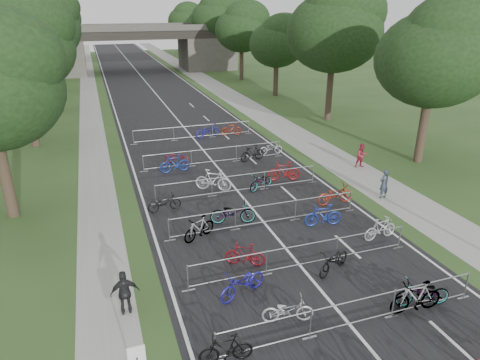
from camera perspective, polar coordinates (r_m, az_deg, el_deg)
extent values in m
cube|color=black|center=(56.94, -11.85, 11.99)|extent=(11.00, 140.00, 0.01)
cube|color=gray|center=(58.47, -3.89, 12.66)|extent=(3.00, 140.00, 0.01)
cube|color=gray|center=(56.50, -19.52, 11.13)|extent=(2.00, 140.00, 0.01)
cube|color=silver|center=(56.94, -11.85, 11.99)|extent=(0.12, 140.00, 0.00)
cube|color=#46423E|center=(71.17, -23.26, 14.73)|extent=(8.00, 8.00, 5.00)
cube|color=#46423E|center=(73.41, -4.43, 16.56)|extent=(8.00, 8.00, 5.00)
cube|color=black|center=(71.13, -13.98, 18.34)|extent=(30.00, 8.00, 1.20)
cube|color=#46423E|center=(67.30, -13.70, 19.03)|extent=(30.00, 0.40, 0.90)
cube|color=#46423E|center=(74.86, -14.37, 19.24)|extent=(30.00, 0.40, 0.90)
cube|color=white|center=(11.89, -13.64, -21.74)|extent=(0.45, 0.04, 0.55)
cylinder|color=#33261C|center=(23.39, -28.81, 0.44)|extent=(0.56, 0.56, 4.20)
cylinder|color=#33261C|center=(30.43, 23.17, 6.27)|extent=(0.56, 0.56, 4.48)
ellipsoid|color=black|center=(29.66, 24.48, 14.42)|extent=(7.17, 7.17, 5.88)
sphere|color=black|center=(29.60, 26.49, 16.91)|extent=(5.73, 5.73, 5.73)
sphere|color=black|center=(29.80, 22.82, 12.94)|extent=(4.66, 4.66, 4.66)
cylinder|color=#33261C|center=(34.74, -26.15, 7.81)|extent=(0.56, 0.56, 4.72)
ellipsoid|color=black|center=(34.07, -27.49, 15.33)|extent=(7.56, 7.56, 6.20)
sphere|color=black|center=(33.41, -27.02, 17.96)|extent=(6.05, 6.05, 6.05)
sphere|color=black|center=(34.72, -27.94, 13.75)|extent=(4.91, 4.91, 4.91)
cylinder|color=#33261C|center=(39.81, 11.84, 11.46)|extent=(0.56, 0.56, 5.11)
ellipsoid|color=black|center=(39.23, 12.44, 18.65)|extent=(8.18, 8.18, 6.70)
sphere|color=black|center=(39.06, 13.85, 20.93)|extent=(6.54, 6.54, 6.54)
sphere|color=black|center=(39.48, 11.27, 17.27)|extent=(5.31, 5.31, 5.31)
cylinder|color=#33261C|center=(46.43, -24.78, 11.51)|extent=(0.56, 0.56, 5.25)
ellipsoid|color=black|center=(45.93, -25.85, 17.78)|extent=(8.40, 8.40, 6.89)
sphere|color=black|center=(45.33, -25.49, 19.96)|extent=(6.72, 6.72, 6.72)
sphere|color=black|center=(46.53, -26.20, 16.44)|extent=(5.46, 5.46, 5.46)
cylinder|color=#33261C|center=(50.46, 4.80, 13.32)|extent=(0.56, 0.56, 3.85)
ellipsoid|color=black|center=(50.02, 4.94, 17.59)|extent=(6.16, 6.16, 5.05)
sphere|color=black|center=(49.73, 5.90, 18.95)|extent=(4.93, 4.93, 4.93)
sphere|color=black|center=(50.35, 4.13, 16.76)|extent=(4.00, 4.00, 4.00)
cylinder|color=#33261C|center=(58.34, -23.82, 12.95)|extent=(0.56, 0.56, 4.20)
ellipsoid|color=black|center=(57.94, -24.47, 16.94)|extent=(6.72, 6.72, 5.51)
sphere|color=black|center=(57.34, -24.11, 18.32)|extent=(5.38, 5.38, 5.38)
sphere|color=black|center=(58.54, -24.81, 16.09)|extent=(4.37, 4.37, 4.37)
cylinder|color=#33261C|center=(61.50, 0.20, 15.29)|extent=(0.56, 0.56, 4.48)
ellipsoid|color=black|center=(61.12, 0.21, 19.38)|extent=(7.17, 7.17, 5.88)
sphere|color=black|center=(60.79, 0.95, 20.71)|extent=(5.73, 5.73, 5.73)
sphere|color=black|center=(61.48, -0.42, 18.56)|extent=(4.66, 4.66, 4.66)
cylinder|color=#33261C|center=(70.19, -23.28, 14.53)|extent=(0.56, 0.56, 4.72)
ellipsoid|color=black|center=(69.86, -23.88, 18.27)|extent=(7.56, 7.56, 6.20)
sphere|color=black|center=(69.28, -23.59, 19.56)|extent=(6.05, 6.05, 6.05)
sphere|color=black|center=(70.44, -24.15, 17.47)|extent=(4.91, 4.91, 4.91)
cylinder|color=#33261C|center=(72.84, -3.03, 16.60)|extent=(0.56, 0.56, 5.11)
ellipsoid|color=black|center=(72.52, -3.11, 20.54)|extent=(8.18, 8.18, 6.70)
sphere|color=black|center=(72.18, -2.53, 21.84)|extent=(6.54, 6.54, 6.54)
sphere|color=black|center=(72.90, -3.61, 19.73)|extent=(5.31, 5.31, 5.31)
cylinder|color=#33261C|center=(82.09, -22.90, 15.66)|extent=(0.56, 0.56, 5.25)
ellipsoid|color=black|center=(81.81, -23.46, 19.21)|extent=(8.40, 8.40, 6.89)
sphere|color=black|center=(81.26, -23.22, 20.43)|extent=(6.72, 6.72, 6.72)
sphere|color=black|center=(82.37, -23.69, 18.44)|extent=(5.46, 5.46, 5.46)
cylinder|color=#33261C|center=(84.44, -5.39, 16.88)|extent=(0.56, 0.56, 3.85)
ellipsoid|color=black|center=(84.18, -5.48, 19.43)|extent=(6.16, 6.16, 5.05)
sphere|color=black|center=(83.79, -5.00, 20.28)|extent=(4.93, 4.93, 4.93)
sphere|color=black|center=(84.59, -5.89, 18.91)|extent=(4.00, 4.00, 4.00)
cylinder|color=#33261C|center=(94.08, -22.53, 16.02)|extent=(0.56, 0.56, 4.20)
ellipsoid|color=black|center=(93.84, -22.92, 18.50)|extent=(6.72, 6.72, 5.51)
sphere|color=black|center=(93.27, -22.67, 19.36)|extent=(5.38, 5.38, 5.38)
sphere|color=black|center=(94.40, -23.14, 17.96)|extent=(4.37, 4.37, 4.37)
cylinder|color=#33261C|center=(96.07, -7.20, 17.64)|extent=(0.56, 0.56, 4.48)
ellipsoid|color=black|center=(95.83, -7.34, 20.25)|extent=(7.17, 7.17, 5.88)
sphere|color=black|center=(95.43, -6.94, 21.12)|extent=(5.73, 5.73, 5.73)
sphere|color=black|center=(96.25, -7.68, 19.71)|extent=(4.66, 4.66, 4.66)
cylinder|color=#95989C|center=(14.49, 15.07, -15.28)|extent=(9.20, 0.04, 0.04)
cylinder|color=#95989C|center=(15.02, 14.72, -17.92)|extent=(9.20, 0.04, 0.04)
cylinder|color=#95989C|center=(13.24, -3.34, -21.47)|extent=(0.05, 0.05, 1.10)
cylinder|color=#95989C|center=(14.13, 9.37, -18.44)|extent=(0.05, 0.05, 1.10)
cube|color=#95989C|center=(14.48, 9.23, -20.05)|extent=(0.50, 0.08, 0.03)
cylinder|color=#95989C|center=(15.58, 19.76, -15.23)|extent=(0.05, 0.05, 1.10)
cube|color=#95989C|center=(15.90, 19.51, -16.77)|extent=(0.50, 0.08, 0.03)
cylinder|color=#95989C|center=(17.45, 27.92, -12.29)|extent=(0.05, 0.05, 1.10)
cube|color=#95989C|center=(17.74, 27.60, -13.73)|extent=(0.50, 0.08, 0.03)
cylinder|color=#95989C|center=(17.02, 8.42, -8.55)|extent=(9.20, 0.04, 0.04)
cylinder|color=#95989C|center=(17.47, 8.26, -11.00)|extent=(9.20, 0.04, 0.04)
cylinder|color=#95989C|center=(15.97, -6.96, -12.87)|extent=(0.05, 0.05, 1.10)
cube|color=#95989C|center=(16.28, -6.88, -14.41)|extent=(0.50, 0.08, 0.03)
cylinder|color=#95989C|center=(16.71, 3.54, -10.97)|extent=(0.05, 0.05, 1.10)
cube|color=#95989C|center=(17.01, 3.50, -12.48)|extent=(0.50, 0.08, 0.03)
cylinder|color=#95989C|center=(17.95, 12.75, -8.98)|extent=(0.05, 0.05, 1.10)
cube|color=#95989C|center=(18.23, 12.61, -10.42)|extent=(0.50, 0.08, 0.03)
cylinder|color=#95989C|center=(19.60, 20.51, -7.11)|extent=(0.05, 0.05, 1.10)
cube|color=#95989C|center=(19.86, 20.30, -8.46)|extent=(0.50, 0.08, 0.03)
cylinder|color=#95989C|center=(20.04, 3.52, -3.34)|extent=(9.20, 0.04, 0.04)
cylinder|color=#95989C|center=(20.43, 3.46, -5.54)|extent=(9.20, 0.04, 0.04)
cylinder|color=#95989C|center=(19.16, -9.44, -6.58)|extent=(0.05, 0.05, 1.10)
cube|color=#95989C|center=(19.42, -9.34, -7.96)|extent=(0.50, 0.08, 0.03)
cylinder|color=#95989C|center=(19.79, -0.64, -5.28)|extent=(0.05, 0.05, 1.10)
cube|color=#95989C|center=(20.04, -0.64, -6.63)|extent=(0.50, 0.08, 0.03)
cylinder|color=#95989C|center=(20.85, 7.40, -3.97)|extent=(0.05, 0.05, 1.10)
cube|color=#95989C|center=(21.09, 7.33, -5.27)|extent=(0.50, 0.08, 0.03)
cylinder|color=#95989C|center=(22.28, 14.52, -2.74)|extent=(0.05, 0.05, 1.10)
cube|color=#95989C|center=(22.50, 14.39, -3.98)|extent=(0.50, 0.08, 0.03)
cylinder|color=#95989C|center=(23.48, -0.17, 0.65)|extent=(9.20, 0.04, 0.04)
cylinder|color=#95989C|center=(23.81, -0.17, -1.30)|extent=(9.20, 0.04, 0.04)
cylinder|color=#95989C|center=(22.73, -11.22, -1.93)|extent=(0.05, 0.05, 1.10)
cube|color=#95989C|center=(22.95, -11.12, -3.15)|extent=(0.50, 0.08, 0.03)
cylinder|color=#95989C|center=(23.25, -3.75, -0.95)|extent=(0.05, 0.05, 1.10)
cube|color=#95989C|center=(23.47, -3.72, -2.15)|extent=(0.50, 0.08, 0.03)
cylinder|color=#95989C|center=(24.16, 3.27, -0.02)|extent=(0.05, 0.05, 1.10)
cube|color=#95989C|center=(24.37, 3.25, -1.19)|extent=(0.50, 0.08, 0.03)
cylinder|color=#95989C|center=(25.41, 9.70, 0.83)|extent=(0.05, 0.05, 1.10)
cube|color=#95989C|center=(25.61, 9.62, -0.29)|extent=(0.50, 0.08, 0.03)
cylinder|color=#95989C|center=(27.98, -3.48, 4.21)|extent=(9.20, 0.04, 0.04)
cylinder|color=#95989C|center=(28.26, -3.44, 2.53)|extent=(9.20, 0.04, 0.04)
cylinder|color=#95989C|center=(27.35, -12.78, 2.15)|extent=(0.05, 0.05, 1.10)
cube|color=#95989C|center=(27.54, -12.68, 1.11)|extent=(0.50, 0.08, 0.03)
cylinder|color=#95989C|center=(27.79, -6.50, 2.89)|extent=(0.05, 0.05, 1.10)
cube|color=#95989C|center=(27.97, -6.46, 1.86)|extent=(0.50, 0.08, 0.03)
cylinder|color=#95989C|center=(28.56, -0.49, 3.58)|extent=(0.05, 0.05, 1.10)
cube|color=#95989C|center=(28.73, -0.49, 2.56)|extent=(0.50, 0.08, 0.03)
cylinder|color=#95989C|center=(29.62, 5.16, 4.18)|extent=(0.05, 0.05, 1.10)
cube|color=#95989C|center=(29.79, 5.13, 3.20)|extent=(0.50, 0.08, 0.03)
cylinder|color=#95989C|center=(33.57, -6.28, 7.19)|extent=(9.20, 0.04, 0.04)
cylinder|color=#95989C|center=(33.80, -6.22, 5.77)|extent=(9.20, 0.04, 0.04)
cylinder|color=#95989C|center=(33.05, -14.06, 5.51)|extent=(0.05, 0.05, 1.10)
cube|color=#95989C|center=(33.20, -13.98, 4.63)|extent=(0.50, 0.08, 0.03)
cylinder|color=#95989C|center=(33.41, -8.82, 6.10)|extent=(0.05, 0.05, 1.10)
cube|color=#95989C|center=(33.56, -8.76, 5.23)|extent=(0.50, 0.08, 0.03)
cylinder|color=#95989C|center=(34.05, -3.72, 6.63)|extent=(0.05, 0.05, 1.10)
cube|color=#95989C|center=(34.20, -3.69, 5.76)|extent=(0.50, 0.08, 0.03)
cylinder|color=#95989C|center=(34.95, 1.17, 7.08)|extent=(0.05, 0.05, 1.10)
cube|color=#95989C|center=(35.09, 1.16, 6.24)|extent=(0.50, 0.08, 0.03)
imported|color=black|center=(13.29, -1.90, -21.63)|extent=(1.66, 0.65, 0.97)
imported|color=#BAB9C1|center=(14.70, 6.37, -16.87)|extent=(1.81, 1.00, 0.90)
imported|color=#95989C|center=(16.07, 22.42, -14.25)|extent=(1.97, 0.72, 1.16)
imported|color=#95989C|center=(16.45, 23.17, -13.75)|extent=(2.06, 1.10, 1.03)
imported|color=#1F1B94|center=(15.64, 0.36, -13.62)|extent=(2.14, 1.41, 1.06)
imported|color=maroon|center=(17.27, 0.67, -9.92)|extent=(1.68, 1.18, 0.99)
imported|color=black|center=(17.28, 12.44, -10.52)|extent=(1.97, 1.43, 0.99)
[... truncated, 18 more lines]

